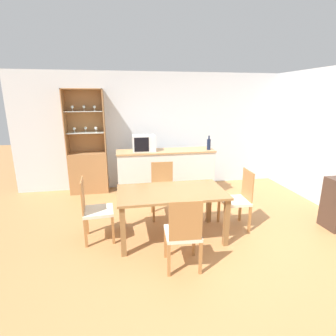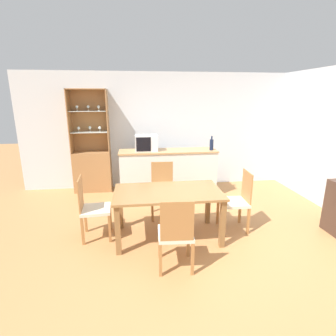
{
  "view_description": "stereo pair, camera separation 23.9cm",
  "coord_description": "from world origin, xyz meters",
  "px_view_note": "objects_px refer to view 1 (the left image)",
  "views": [
    {
      "loc": [
        -1.15,
        -3.26,
        2.03
      ],
      "look_at": [
        -0.36,
        1.08,
        0.83
      ],
      "focal_mm": 28.0,
      "sensor_mm": 36.0,
      "label": 1
    },
    {
      "loc": [
        -0.91,
        -3.29,
        2.03
      ],
      "look_at": [
        -0.36,
        1.08,
        0.83
      ],
      "focal_mm": 28.0,
      "sensor_mm": 36.0,
      "label": 2
    }
  ],
  "objects_px": {
    "dining_chair_head_far": "(163,190)",
    "wine_bottle": "(209,144)",
    "dining_chair_head_near": "(183,233)",
    "dining_chair_side_right_far": "(238,199)",
    "microwave": "(144,143)",
    "dining_table": "(171,197)",
    "dining_chair_side_left_far": "(95,210)",
    "display_cabinet": "(88,164)"
  },
  "relations": [
    {
      "from": "dining_chair_side_right_far",
      "to": "dining_chair_side_left_far",
      "type": "xyz_separation_m",
      "value": [
        -2.18,
        -0.0,
        0.0
      ]
    },
    {
      "from": "dining_chair_head_near",
      "to": "wine_bottle",
      "type": "xyz_separation_m",
      "value": [
        1.11,
        2.4,
        0.62
      ]
    },
    {
      "from": "dining_chair_side_left_far",
      "to": "wine_bottle",
      "type": "distance_m",
      "value": 2.75
    },
    {
      "from": "dining_chair_head_near",
      "to": "dining_chair_head_far",
      "type": "xyz_separation_m",
      "value": [
        0.01,
        1.5,
        0.0
      ]
    },
    {
      "from": "microwave",
      "to": "wine_bottle",
      "type": "xyz_separation_m",
      "value": [
        1.33,
        -0.11,
        -0.04
      ]
    },
    {
      "from": "dining_table",
      "to": "wine_bottle",
      "type": "distance_m",
      "value": 2.04
    },
    {
      "from": "dining_table",
      "to": "wine_bottle",
      "type": "height_order",
      "value": "wine_bottle"
    },
    {
      "from": "dining_chair_side_right_far",
      "to": "wine_bottle",
      "type": "bearing_deg",
      "value": 2.07
    },
    {
      "from": "dining_chair_side_left_far",
      "to": "wine_bottle",
      "type": "relative_size",
      "value": 3.21
    },
    {
      "from": "dining_chair_head_far",
      "to": "dining_chair_side_left_far",
      "type": "bearing_deg",
      "value": 32.58
    },
    {
      "from": "dining_table",
      "to": "dining_chair_side_left_far",
      "type": "xyz_separation_m",
      "value": [
        -1.09,
        0.13,
        -0.16
      ]
    },
    {
      "from": "microwave",
      "to": "dining_chair_side_left_far",
      "type": "bearing_deg",
      "value": -118.01
    },
    {
      "from": "dining_chair_head_near",
      "to": "dining_chair_side_right_far",
      "type": "height_order",
      "value": "same"
    },
    {
      "from": "dining_chair_head_far",
      "to": "dining_chair_side_right_far",
      "type": "relative_size",
      "value": 1.0
    },
    {
      "from": "dining_chair_head_far",
      "to": "microwave",
      "type": "bearing_deg",
      "value": -74.8
    },
    {
      "from": "display_cabinet",
      "to": "dining_chair_head_near",
      "type": "distance_m",
      "value": 3.29
    },
    {
      "from": "dining_chair_head_near",
      "to": "microwave",
      "type": "xyz_separation_m",
      "value": [
        -0.22,
        2.51,
        0.66
      ]
    },
    {
      "from": "wine_bottle",
      "to": "dining_chair_head_near",
      "type": "bearing_deg",
      "value": -114.86
    },
    {
      "from": "dining_chair_head_far",
      "to": "dining_table",
      "type": "bearing_deg",
      "value": 92.56
    },
    {
      "from": "dining_chair_head_near",
      "to": "wine_bottle",
      "type": "relative_size",
      "value": 3.21
    },
    {
      "from": "dining_chair_head_near",
      "to": "dining_chair_side_left_far",
      "type": "bearing_deg",
      "value": 144.88
    },
    {
      "from": "dining_chair_head_near",
      "to": "dining_chair_head_far",
      "type": "bearing_deg",
      "value": 93.57
    },
    {
      "from": "display_cabinet",
      "to": "microwave",
      "type": "xyz_separation_m",
      "value": [
        1.17,
        -0.46,
        0.5
      ]
    },
    {
      "from": "dining_chair_side_right_far",
      "to": "microwave",
      "type": "xyz_separation_m",
      "value": [
        -1.31,
        1.64,
        0.66
      ]
    },
    {
      "from": "microwave",
      "to": "dining_chair_head_near",
      "type": "bearing_deg",
      "value": -85.06
    },
    {
      "from": "dining_chair_head_far",
      "to": "wine_bottle",
      "type": "height_order",
      "value": "wine_bottle"
    },
    {
      "from": "display_cabinet",
      "to": "dining_chair_side_left_far",
      "type": "xyz_separation_m",
      "value": [
        0.3,
        -2.1,
        -0.15
      ]
    },
    {
      "from": "dining_table",
      "to": "wine_bottle",
      "type": "xyz_separation_m",
      "value": [
        1.11,
        1.65,
        0.46
      ]
    },
    {
      "from": "dining_chair_head_near",
      "to": "dining_chair_head_far",
      "type": "height_order",
      "value": "same"
    },
    {
      "from": "dining_chair_side_right_far",
      "to": "microwave",
      "type": "relative_size",
      "value": 2.07
    },
    {
      "from": "wine_bottle",
      "to": "dining_chair_head_far",
      "type": "bearing_deg",
      "value": -140.98
    },
    {
      "from": "dining_chair_head_far",
      "to": "wine_bottle",
      "type": "xyz_separation_m",
      "value": [
        1.11,
        0.9,
        0.62
      ]
    },
    {
      "from": "dining_chair_side_right_far",
      "to": "dining_chair_head_near",
      "type": "bearing_deg",
      "value": 131.55
    },
    {
      "from": "display_cabinet",
      "to": "dining_chair_side_left_far",
      "type": "bearing_deg",
      "value": -81.88
    },
    {
      "from": "dining_table",
      "to": "dining_chair_head_near",
      "type": "distance_m",
      "value": 0.77
    },
    {
      "from": "display_cabinet",
      "to": "dining_chair_head_near",
      "type": "relative_size",
      "value": 2.34
    },
    {
      "from": "dining_table",
      "to": "microwave",
      "type": "distance_m",
      "value": 1.84
    },
    {
      "from": "dining_chair_side_left_far",
      "to": "display_cabinet",
      "type": "bearing_deg",
      "value": -175.39
    },
    {
      "from": "display_cabinet",
      "to": "dining_chair_head_far",
      "type": "xyz_separation_m",
      "value": [
        1.39,
        -1.47,
        -0.15
      ]
    },
    {
      "from": "dining_chair_head_near",
      "to": "dining_chair_head_far",
      "type": "relative_size",
      "value": 1.0
    },
    {
      "from": "display_cabinet",
      "to": "dining_chair_side_left_far",
      "type": "relative_size",
      "value": 2.34
    },
    {
      "from": "dining_chair_side_left_far",
      "to": "microwave",
      "type": "xyz_separation_m",
      "value": [
        0.87,
        1.64,
        0.66
      ]
    }
  ]
}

